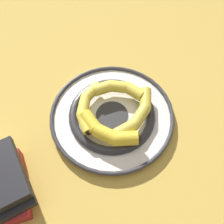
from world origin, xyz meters
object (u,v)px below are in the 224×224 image
Objects in this scene: decorative_bowl at (112,116)px; banana_b at (120,89)px; banana_a at (137,115)px; banana_c at (87,106)px; banana_d at (106,131)px.

banana_b reaches higher than decorative_bowl.
decorative_bowl is at bearing 105.78° from banana_a.
banana_c reaches higher than decorative_bowl.
banana_b is (-0.06, 0.08, 0.00)m from banana_a.
banana_c is at bearing 149.96° from banana_d.
decorative_bowl is 1.94× the size of banana_d.
banana_b reaches higher than banana_c.
decorative_bowl is at bearing 87.14° from banana_c.
banana_b is 0.93× the size of banana_c.
banana_c is at bearing 179.52° from decorative_bowl.
decorative_bowl is 0.08m from banana_c.
banana_a is at bearing 124.69° from banana_b.
banana_d reaches higher than decorative_bowl.
banana_c is 0.10m from banana_d.
banana_a is 1.10× the size of banana_b.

